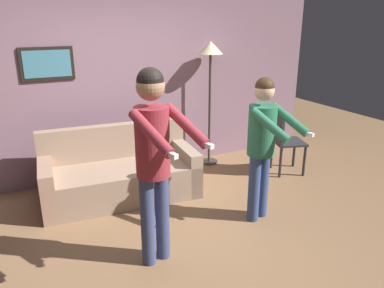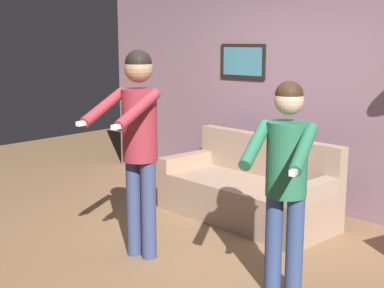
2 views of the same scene
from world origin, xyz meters
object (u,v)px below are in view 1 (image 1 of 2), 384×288
at_px(couch, 120,176).
at_px(person_standing_left, 154,150).
at_px(dining_chair_distant, 284,138).
at_px(person_standing_right, 263,138).
at_px(torchiere_lamp, 210,61).

distance_m(couch, person_standing_left, 1.70).
bearing_deg(dining_chair_distant, person_standing_left, -154.51).
distance_m(couch, person_standing_right, 1.90).
xyz_separation_m(torchiere_lamp, dining_chair_distant, (0.77, -0.83, -1.05)).
height_order(torchiere_lamp, person_standing_left, torchiere_lamp).
relative_size(couch, person_standing_left, 1.09).
height_order(person_standing_right, dining_chair_distant, person_standing_right).
xyz_separation_m(couch, person_standing_left, (-0.09, -1.48, 0.84)).
height_order(torchiere_lamp, person_standing_right, torchiere_lamp).
distance_m(couch, torchiere_lamp, 2.11).
bearing_deg(torchiere_lamp, person_standing_right, -101.00).
relative_size(torchiere_lamp, person_standing_right, 1.16).
height_order(couch, person_standing_right, person_standing_right).
bearing_deg(person_standing_right, torchiere_lamp, 79.00).
height_order(couch, dining_chair_distant, dining_chair_distant).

